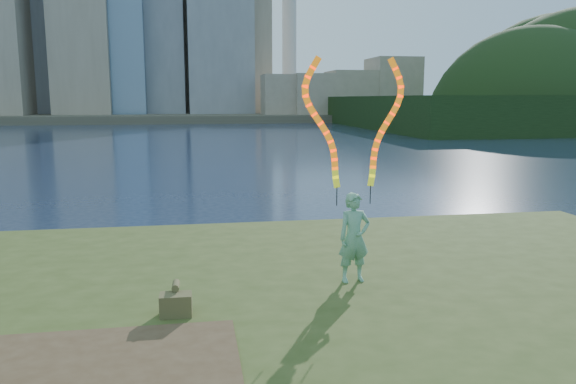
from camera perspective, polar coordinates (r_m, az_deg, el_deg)
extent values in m
plane|color=#18253E|center=(9.53, -2.62, -13.36)|extent=(320.00, 320.00, 0.00)
cube|color=#374619|center=(7.38, -0.45, -17.04)|extent=(17.00, 15.00, 0.30)
cube|color=#374619|center=(7.46, -0.71, -14.65)|extent=(14.00, 12.00, 0.30)
cube|color=#4D4838|center=(103.77, -9.13, 7.64)|extent=(320.00, 40.00, 1.20)
imported|color=#1B7A45|center=(8.98, 6.74, -4.63)|extent=(0.56, 0.41, 1.44)
cylinder|color=black|center=(8.83, 4.98, -0.43)|extent=(0.02, 0.02, 0.30)
cylinder|color=black|center=(9.06, 8.36, -0.24)|extent=(0.02, 0.02, 0.30)
cube|color=#4A4924|center=(7.85, -11.32, -11.17)|extent=(0.43, 0.29, 0.30)
cylinder|color=#4A4924|center=(7.98, -11.33, -9.30)|extent=(0.11, 0.29, 0.10)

